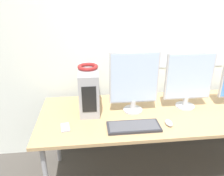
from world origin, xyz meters
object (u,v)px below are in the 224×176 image
(headphones, at_px, (88,67))
(monitor_right_near, at_px, (189,79))
(monitor_main, at_px, (134,81))
(keyboard, at_px, (134,127))
(pc_tower, at_px, (89,89))
(cell_phone, at_px, (65,127))
(mouse, at_px, (169,123))

(headphones, bearing_deg, monitor_right_near, -6.16)
(monitor_main, bearing_deg, keyboard, -100.00)
(monitor_main, xyz_separation_m, monitor_right_near, (0.50, 0.02, -0.01))
(pc_tower, height_order, headphones, headphones)
(pc_tower, xyz_separation_m, monitor_main, (0.39, -0.11, 0.10))
(cell_phone, bearing_deg, pc_tower, 49.92)
(monitor_main, bearing_deg, mouse, -46.25)
(mouse, bearing_deg, keyboard, -176.93)
(pc_tower, xyz_separation_m, keyboard, (0.34, -0.39, -0.18))
(headphones, height_order, mouse, headphones)
(pc_tower, xyz_separation_m, headphones, (0.00, 0.00, 0.21))
(headphones, xyz_separation_m, keyboard, (0.34, -0.39, -0.39))
(monitor_main, distance_m, mouse, 0.45)
(keyboard, bearing_deg, headphones, 131.35)
(monitor_main, relative_size, monitor_right_near, 1.05)
(pc_tower, bearing_deg, mouse, -30.29)
(mouse, bearing_deg, monitor_main, 133.75)
(headphones, xyz_separation_m, monitor_right_near, (0.89, -0.10, -0.12))
(keyboard, bearing_deg, mouse, 3.07)
(headphones, distance_m, monitor_main, 0.42)
(monitor_main, xyz_separation_m, cell_phone, (-0.59, -0.22, -0.29))
(monitor_right_near, height_order, cell_phone, monitor_right_near)
(keyboard, relative_size, mouse, 4.16)
(headphones, height_order, keyboard, headphones)
(mouse, distance_m, cell_phone, 0.84)
(monitor_right_near, relative_size, cell_phone, 3.90)
(pc_tower, bearing_deg, cell_phone, -120.92)
(keyboard, bearing_deg, monitor_main, 80.00)
(headphones, relative_size, cell_phone, 1.35)
(monitor_right_near, height_order, keyboard, monitor_right_near)
(monitor_right_near, distance_m, cell_phone, 1.15)
(mouse, bearing_deg, cell_phone, 177.18)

